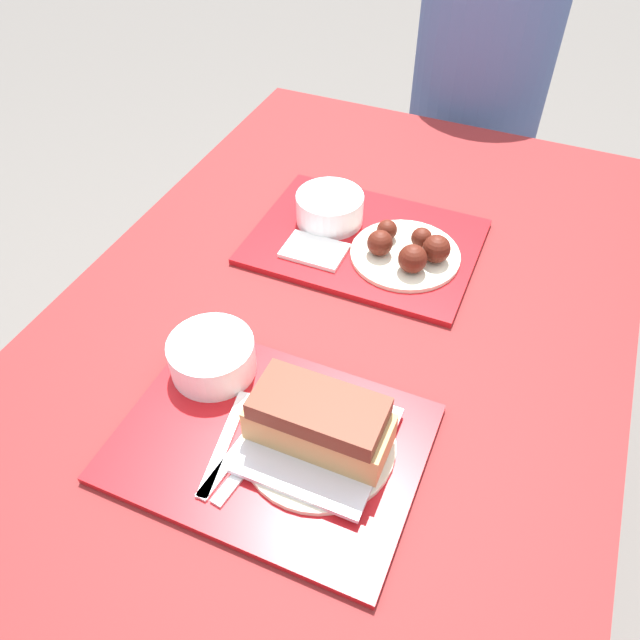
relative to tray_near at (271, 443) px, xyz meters
name	(u,v)px	position (x,y,z in m)	size (l,w,h in m)	color
ground_plane	(325,545)	(-0.01, 0.22, -0.76)	(12.00, 12.00, 0.00)	#605B56
picnic_table	(328,373)	(-0.01, 0.22, -0.10)	(0.91, 1.50, 0.76)	maroon
picnic_bench_far	(451,201)	(-0.01, 1.19, -0.37)	(0.86, 0.28, 0.46)	maroon
tray_near	(271,443)	(0.00, 0.00, 0.00)	(0.40, 0.30, 0.01)	#B21419
tray_far	(365,242)	(-0.03, 0.46, 0.00)	(0.40, 0.30, 0.01)	#B21419
bowl_coleslaw_near	(212,355)	(-0.13, 0.08, 0.04)	(0.13, 0.13, 0.06)	white
brisket_sandwich_plate	(319,428)	(0.06, 0.02, 0.04)	(0.21, 0.21, 0.10)	beige
plastic_fork_near	(239,448)	(-0.03, -0.03, 0.01)	(0.03, 0.17, 0.00)	white
plastic_knife_near	(254,453)	(-0.01, -0.03, 0.01)	(0.04, 0.17, 0.00)	white
plastic_spoon_near	(225,442)	(-0.05, -0.03, 0.01)	(0.04, 0.17, 0.00)	white
condiment_packet	(289,401)	(0.00, 0.07, 0.01)	(0.04, 0.03, 0.01)	teal
bowl_coleslaw_far	(330,207)	(-0.12, 0.49, 0.04)	(0.13, 0.13, 0.06)	white
wings_plate_far	(408,250)	(0.05, 0.44, 0.03)	(0.19, 0.19, 0.06)	beige
napkin_far	(314,251)	(-0.10, 0.39, 0.01)	(0.11, 0.08, 0.01)	white
person_seated_across	(481,74)	(0.01, 1.19, 0.02)	(0.34, 0.34, 0.76)	#4C6093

